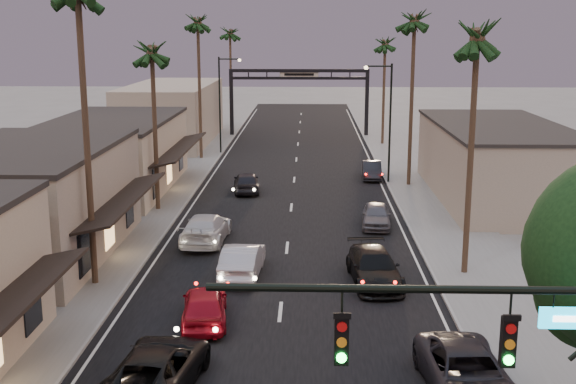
# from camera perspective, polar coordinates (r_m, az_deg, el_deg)

# --- Properties ---
(ground) EXTENTS (200.00, 200.00, 0.00)m
(ground) POSITION_cam_1_polar(r_m,az_deg,el_deg) (50.32, 0.35, -0.41)
(ground) COLOR slate
(ground) RESTS_ON ground
(road) EXTENTS (14.00, 120.00, 0.02)m
(road) POSITION_cam_1_polar(r_m,az_deg,el_deg) (55.20, 0.47, 0.77)
(road) COLOR black
(road) RESTS_ON ground
(sidewalk_left) EXTENTS (5.00, 92.00, 0.12)m
(sidewalk_left) POSITION_cam_1_polar(r_m,az_deg,el_deg) (62.95, -8.07, 2.18)
(sidewalk_left) COLOR slate
(sidewalk_left) RESTS_ON ground
(sidewalk_right) EXTENTS (5.00, 92.00, 0.12)m
(sidewalk_right) POSITION_cam_1_polar(r_m,az_deg,el_deg) (62.60, 9.35, 2.07)
(sidewalk_right) COLOR slate
(sidewalk_right) RESTS_ON ground
(storefront_mid) EXTENTS (8.00, 14.00, 5.50)m
(storefront_mid) POSITION_cam_1_polar(r_m,az_deg,el_deg) (38.73, -19.78, -0.99)
(storefront_mid) COLOR gray
(storefront_mid) RESTS_ON ground
(storefront_far) EXTENTS (8.00, 16.00, 5.00)m
(storefront_far) POSITION_cam_1_polar(r_m,az_deg,el_deg) (53.67, -13.63, 2.78)
(storefront_far) COLOR #B7A68B
(storefront_far) RESTS_ON ground
(storefront_dist) EXTENTS (8.00, 20.00, 6.00)m
(storefront_dist) POSITION_cam_1_polar(r_m,az_deg,el_deg) (75.81, -9.12, 6.16)
(storefront_dist) COLOR gray
(storefront_dist) RESTS_ON ground
(building_right) EXTENTS (8.00, 18.00, 5.00)m
(building_right) POSITION_cam_1_polar(r_m,az_deg,el_deg) (51.43, 16.16, 2.21)
(building_right) COLOR gray
(building_right) RESTS_ON ground
(traffic_signal) EXTENTS (8.51, 0.22, 7.80)m
(traffic_signal) POSITION_cam_1_polar(r_m,az_deg,el_deg) (15.15, 19.46, -12.74)
(traffic_signal) COLOR black
(traffic_signal) RESTS_ON ground
(arch) EXTENTS (15.20, 0.40, 7.27)m
(arch) POSITION_cam_1_polar(r_m,az_deg,el_deg) (79.22, 0.88, 8.43)
(arch) COLOR black
(arch) RESTS_ON ground
(streetlight_right) EXTENTS (2.13, 0.30, 9.00)m
(streetlight_right) POSITION_cam_1_polar(r_m,az_deg,el_deg) (54.64, 7.80, 6.18)
(streetlight_right) COLOR black
(streetlight_right) RESTS_ON ground
(streetlight_left) EXTENTS (2.13, 0.30, 9.00)m
(streetlight_left) POSITION_cam_1_polar(r_m,az_deg,el_deg) (67.75, -5.19, 7.49)
(streetlight_left) COLOR black
(streetlight_left) RESTS_ON ground
(palm_lc) EXTENTS (3.20, 3.20, 12.20)m
(palm_lc) POSITION_cam_1_polar(r_m,az_deg,el_deg) (46.05, -10.73, 11.31)
(palm_lc) COLOR #38281C
(palm_lc) RESTS_ON ground
(palm_ld) EXTENTS (3.20, 3.20, 14.20)m
(palm_ld) POSITION_cam_1_polar(r_m,az_deg,el_deg) (64.74, -7.16, 13.48)
(palm_ld) COLOR #38281C
(palm_ld) RESTS_ON ground
(palm_ra) EXTENTS (3.20, 3.20, 13.20)m
(palm_ra) POSITION_cam_1_polar(r_m,az_deg,el_deg) (33.83, 14.77, 12.35)
(palm_ra) COLOR #38281C
(palm_ra) RESTS_ON ground
(palm_rb) EXTENTS (3.20, 3.20, 14.20)m
(palm_rb) POSITION_cam_1_polar(r_m,az_deg,el_deg) (53.53, 9.99, 13.58)
(palm_rb) COLOR #38281C
(palm_rb) RESTS_ON ground
(palm_rc) EXTENTS (3.20, 3.20, 12.20)m
(palm_rc) POSITION_cam_1_polar(r_m,az_deg,el_deg) (73.38, 7.70, 11.84)
(palm_rc) COLOR #38281C
(palm_rc) RESTS_ON ground
(palm_far) EXTENTS (3.20, 3.20, 13.20)m
(palm_far) POSITION_cam_1_polar(r_m,az_deg,el_deg) (87.51, -4.61, 12.67)
(palm_far) COLOR #38281C
(palm_far) RESTS_ON ground
(oncoming_red) EXTENTS (2.22, 4.52, 1.48)m
(oncoming_red) POSITION_cam_1_polar(r_m,az_deg,el_deg) (29.12, -6.61, -8.88)
(oncoming_red) COLOR maroon
(oncoming_red) RESTS_ON ground
(oncoming_pickup) EXTENTS (3.16, 5.75, 1.53)m
(oncoming_pickup) POSITION_cam_1_polar(r_m,az_deg,el_deg) (24.29, -10.29, -13.51)
(oncoming_pickup) COLOR black
(oncoming_pickup) RESTS_ON ground
(oncoming_silver) EXTENTS (1.91, 4.84, 1.57)m
(oncoming_silver) POSITION_cam_1_polar(r_m,az_deg,el_deg) (34.26, -3.62, -5.40)
(oncoming_silver) COLOR #A8A8AD
(oncoming_silver) RESTS_ON ground
(oncoming_white) EXTENTS (2.50, 5.58, 1.59)m
(oncoming_white) POSITION_cam_1_polar(r_m,az_deg,el_deg) (39.78, -6.50, -2.87)
(oncoming_white) COLOR #BEBEBE
(oncoming_white) RESTS_ON ground
(oncoming_dgrey) EXTENTS (2.23, 4.54, 1.49)m
(oncoming_dgrey) POSITION_cam_1_polar(r_m,az_deg,el_deg) (51.82, -3.31, 0.79)
(oncoming_dgrey) COLOR black
(oncoming_dgrey) RESTS_ON ground
(curbside_near) EXTENTS (2.88, 5.63, 1.52)m
(curbside_near) POSITION_cam_1_polar(r_m,az_deg,el_deg) (24.25, 13.95, -13.74)
(curbside_near) COLOR black
(curbside_near) RESTS_ON ground
(curbside_black) EXTENTS (2.57, 5.40, 1.52)m
(curbside_black) POSITION_cam_1_polar(r_m,az_deg,el_deg) (33.50, 6.82, -5.93)
(curbside_black) COLOR black
(curbside_black) RESTS_ON ground
(curbside_grey) EXTENTS (1.97, 4.20, 1.39)m
(curbside_grey) POSITION_cam_1_polar(r_m,az_deg,el_deg) (42.97, 6.99, -1.84)
(curbside_grey) COLOR #57565C
(curbside_grey) RESTS_ON ground
(curbside_far) EXTENTS (1.58, 4.15, 1.35)m
(curbside_far) POSITION_cam_1_polar(r_m,az_deg,el_deg) (56.81, 6.63, 1.71)
(curbside_far) COLOR black
(curbside_far) RESTS_ON ground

